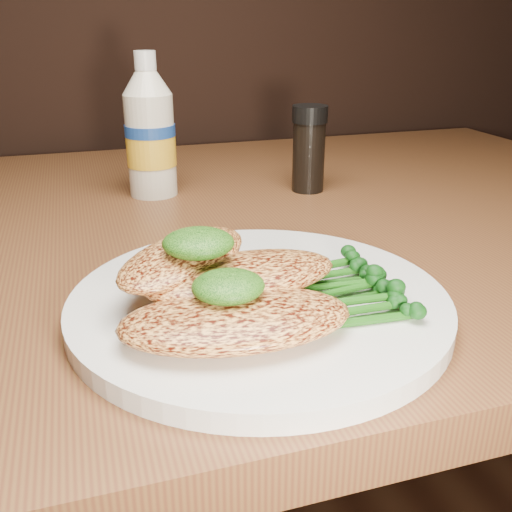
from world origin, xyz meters
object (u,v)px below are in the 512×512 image
object	(u,v)px
mayo_bottle	(150,126)
pepper_grinder	(309,149)
dining_table	(245,461)
plate	(259,303)

from	to	relation	value
mayo_bottle	pepper_grinder	size ratio (longest dim) A/B	1.60
dining_table	pepper_grinder	xyz separation A→B (m)	(0.11, 0.06, 0.43)
dining_table	mayo_bottle	xyz separation A→B (m)	(-0.09, 0.11, 0.46)
plate	pepper_grinder	world-z (taller)	pepper_grinder
mayo_bottle	pepper_grinder	distance (m)	0.20
plate	pepper_grinder	size ratio (longest dim) A/B	2.66
plate	mayo_bottle	bearing A→B (deg)	95.20
dining_table	mayo_bottle	world-z (taller)	mayo_bottle
dining_table	pepper_grinder	world-z (taller)	pepper_grinder
dining_table	pepper_grinder	bearing A→B (deg)	30.69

